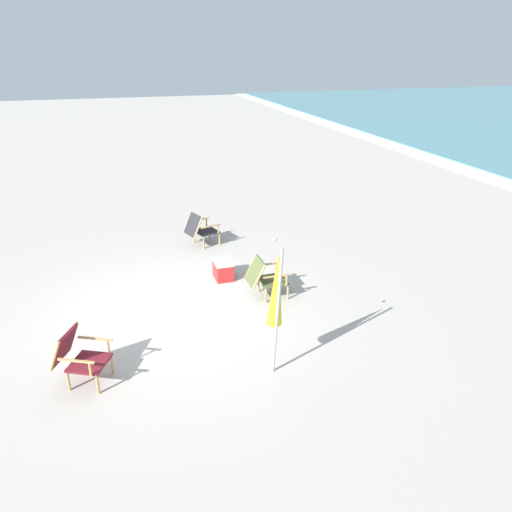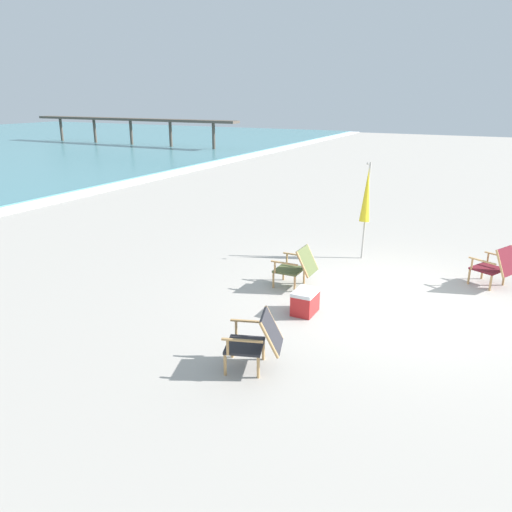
# 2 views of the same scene
# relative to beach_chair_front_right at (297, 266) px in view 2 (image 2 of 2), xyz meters

# --- Properties ---
(ground_plane) EXTENTS (80.00, 80.00, 0.00)m
(ground_plane) POSITION_rel_beach_chair_front_right_xyz_m (0.15, -1.83, -0.42)
(ground_plane) COLOR #B2AAA0
(beach_chair_front_right) EXTENTS (0.60, 0.74, 0.79)m
(beach_chair_front_right) POSITION_rel_beach_chair_front_right_xyz_m (0.00, 0.00, 0.00)
(beach_chair_front_right) COLOR #515B33
(beach_chair_front_right) RESTS_ON ground
(beach_chair_back_right) EXTENTS (0.77, 0.87, 0.80)m
(beach_chair_back_right) POSITION_rel_beach_chair_front_right_xyz_m (-2.96, -0.64, 0.00)
(beach_chair_back_right) COLOR #28282D
(beach_chair_back_right) RESTS_ON ground
(beach_chair_back_left) EXTENTS (0.83, 0.88, 0.81)m
(beach_chair_back_left) POSITION_rel_beach_chair_front_right_xyz_m (1.68, -3.31, 0.00)
(beach_chair_back_left) COLOR maroon
(beach_chair_back_left) RESTS_ON ground
(umbrella_furled_yellow) EXTENTS (0.39, 0.24, 2.11)m
(umbrella_furled_yellow) POSITION_rel_beach_chair_front_right_xyz_m (2.37, -0.61, 0.96)
(umbrella_furled_yellow) COLOR #B7B2A8
(umbrella_furled_yellow) RESTS_ON ground
(cooler_box) EXTENTS (0.49, 0.35, 0.40)m
(cooler_box) POSITION_rel_beach_chair_front_right_xyz_m (-1.03, -0.57, -0.22)
(cooler_box) COLOR red
(cooler_box) RESTS_ON ground
(pier_distant) EXTENTS (0.90, 16.88, 1.90)m
(pier_distant) POSITION_rel_beach_chair_front_right_xyz_m (19.87, 20.71, 1.28)
(pier_distant) COLOR brown
(pier_distant) RESTS_ON ground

